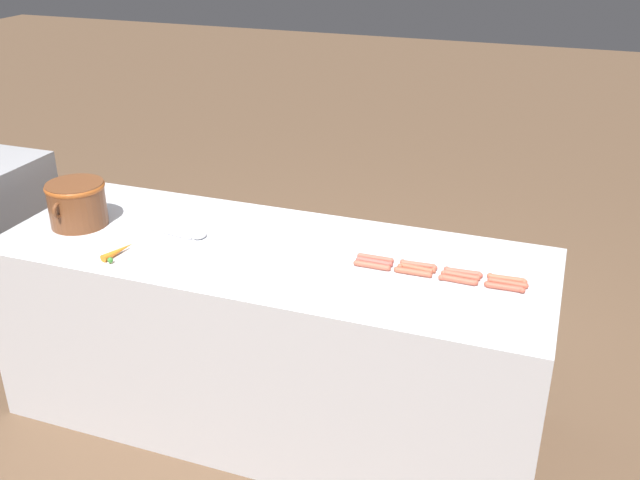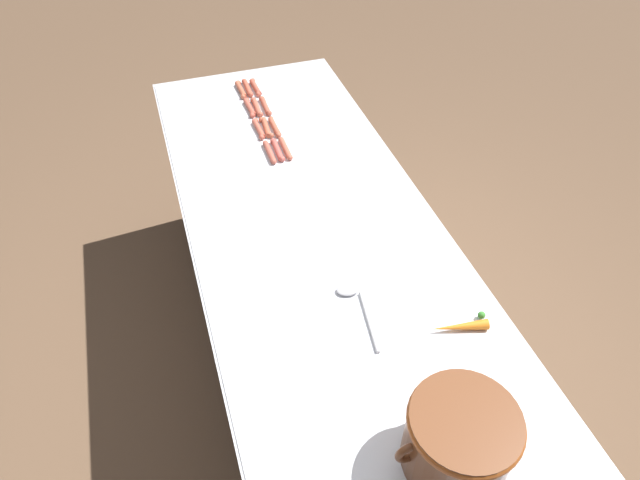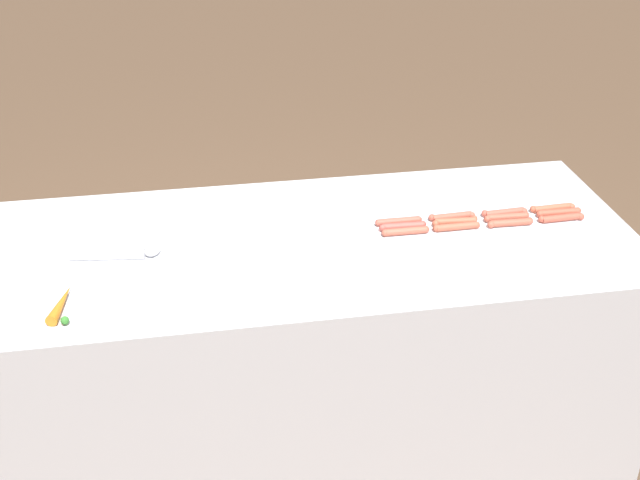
# 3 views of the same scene
# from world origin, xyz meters

# --- Properties ---
(ground_plane) EXTENTS (20.00, 20.00, 0.00)m
(ground_plane) POSITION_xyz_m (0.00, 0.00, 0.00)
(ground_plane) COLOR brown
(griddle_counter) EXTENTS (0.86, 2.34, 0.86)m
(griddle_counter) POSITION_xyz_m (0.00, 0.00, 0.43)
(griddle_counter) COLOR #BCBCC1
(griddle_counter) RESTS_ON ground_plane
(hot_dog_0) EXTENTS (0.03, 0.15, 0.02)m
(hot_dog_0) POSITION_xyz_m (-0.02, -0.96, 0.87)
(hot_dog_0) COLOR #B4513D
(hot_dog_0) RESTS_ON griddle_counter
(hot_dog_1) EXTENTS (0.03, 0.15, 0.02)m
(hot_dog_1) POSITION_xyz_m (-0.03, -0.79, 0.87)
(hot_dog_1) COLOR #B4543F
(hot_dog_1) RESTS_ON griddle_counter
(hot_dog_2) EXTENTS (0.02, 0.15, 0.02)m
(hot_dog_2) POSITION_xyz_m (-0.02, -0.61, 0.87)
(hot_dog_2) COLOR #B4563E
(hot_dog_2) RESTS_ON griddle_counter
(hot_dog_3) EXTENTS (0.02, 0.15, 0.02)m
(hot_dog_3) POSITION_xyz_m (-0.02, -0.45, 0.87)
(hot_dog_3) COLOR #B65742
(hot_dog_3) RESTS_ON griddle_counter
(hot_dog_4) EXTENTS (0.03, 0.15, 0.02)m
(hot_dog_4) POSITION_xyz_m (0.01, -0.97, 0.87)
(hot_dog_4) COLOR #BB533D
(hot_dog_4) RESTS_ON griddle_counter
(hot_dog_5) EXTENTS (0.03, 0.15, 0.02)m
(hot_dog_5) POSITION_xyz_m (0.01, -0.79, 0.87)
(hot_dog_5) COLOR #B45742
(hot_dog_5) RESTS_ON griddle_counter
(hot_dog_6) EXTENTS (0.03, 0.15, 0.02)m
(hot_dog_6) POSITION_xyz_m (0.01, -0.62, 0.87)
(hot_dog_6) COLOR #B4583E
(hot_dog_6) RESTS_ON griddle_counter
(hot_dog_7) EXTENTS (0.03, 0.15, 0.02)m
(hot_dog_7) POSITION_xyz_m (0.01, -0.45, 0.87)
(hot_dog_7) COLOR #BB5147
(hot_dog_7) RESTS_ON griddle_counter
(hot_dog_8) EXTENTS (0.03, 0.15, 0.02)m
(hot_dog_8) POSITION_xyz_m (0.05, -0.96, 0.87)
(hot_dog_8) COLOR #BE5C41
(hot_dog_8) RESTS_ON griddle_counter
(hot_dog_9) EXTENTS (0.03, 0.15, 0.02)m
(hot_dog_9) POSITION_xyz_m (0.04, -0.80, 0.87)
(hot_dog_9) COLOR #BF5543
(hot_dog_9) RESTS_ON griddle_counter
(hot_dog_10) EXTENTS (0.03, 0.15, 0.02)m
(hot_dog_10) POSITION_xyz_m (0.04, -0.62, 0.87)
(hot_dog_10) COLOR #BC5542
(hot_dog_10) RESTS_ON griddle_counter
(hot_dog_11) EXTENTS (0.02, 0.15, 0.02)m
(hot_dog_11) POSITION_xyz_m (0.04, -0.44, 0.87)
(hot_dog_11) COLOR #B65543
(hot_dog_11) RESTS_ON griddle_counter
(bean_pot) EXTENTS (0.32, 0.26, 0.20)m
(bean_pot) POSITION_xyz_m (-0.06, 0.90, 0.97)
(bean_pot) COLOR brown
(bean_pot) RESTS_ON griddle_counter
(serving_spoon) EXTENTS (0.08, 0.27, 0.02)m
(serving_spoon) POSITION_xyz_m (-0.01, 0.37, 0.86)
(serving_spoon) COLOR #B7B7BC
(serving_spoon) RESTS_ON griddle_counter
(carrot) EXTENTS (0.18, 0.07, 0.03)m
(carrot) POSITION_xyz_m (-0.26, 0.56, 0.87)
(carrot) COLOR orange
(carrot) RESTS_ON griddle_counter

